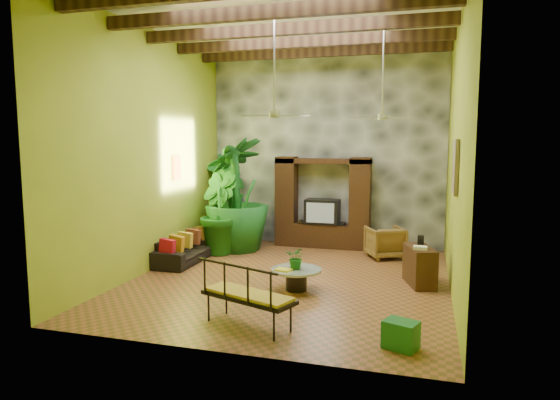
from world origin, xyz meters
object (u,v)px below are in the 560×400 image
(ceiling_fan_back, at_px, (382,107))
(side_console, at_px, (420,266))
(wicker_armchair, at_px, (385,242))
(tall_plant_a, at_px, (227,197))
(sofa, at_px, (185,250))
(coffee_table, at_px, (296,276))
(green_bin, at_px, (401,335))
(entertainment_center, at_px, (322,210))
(ceiling_fan_front, at_px, (274,103))
(iron_bench, at_px, (246,293))
(tall_plant_c, at_px, (237,194))
(tall_plant_b, at_px, (217,212))

(ceiling_fan_back, xyz_separation_m, side_console, (0.85, -0.85, -3.04))
(wicker_armchair, height_order, tall_plant_a, tall_plant_a)
(sofa, xyz_separation_m, coffee_table, (2.94, -1.36, -0.02))
(wicker_armchair, xyz_separation_m, green_bin, (0.61, -5.11, -0.18))
(entertainment_center, bearing_deg, tall_plant_a, 179.70)
(ceiling_fan_front, xyz_separation_m, ceiling_fan_back, (1.80, 1.60, 0.00))
(iron_bench, bearing_deg, green_bin, 18.43)
(side_console, bearing_deg, sofa, 158.14)
(wicker_armchair, bearing_deg, green_bin, 70.70)
(side_console, bearing_deg, tall_plant_c, 139.90)
(sofa, xyz_separation_m, green_bin, (4.90, -3.45, -0.09))
(tall_plant_b, relative_size, green_bin, 4.74)
(coffee_table, bearing_deg, sofa, 155.10)
(sofa, xyz_separation_m, iron_bench, (2.71, -3.37, 0.26))
(side_console, bearing_deg, iron_bench, -146.18)
(entertainment_center, relative_size, iron_bench, 1.55)
(ceiling_fan_front, bearing_deg, green_bin, -43.45)
(ceiling_fan_front, distance_m, tall_plant_c, 3.70)
(wicker_armchair, relative_size, tall_plant_a, 0.34)
(ceiling_fan_front, relative_size, tall_plant_b, 0.92)
(tall_plant_c, distance_m, coffee_table, 3.77)
(ceiling_fan_front, xyz_separation_m, coffee_table, (0.49, -0.23, -3.15))
(tall_plant_b, bearing_deg, entertainment_center, 31.51)
(wicker_armchair, relative_size, side_console, 0.88)
(wicker_armchair, xyz_separation_m, side_console, (0.80, -2.04, -0.00))
(tall_plant_a, height_order, green_bin, tall_plant_a)
(iron_bench, height_order, side_console, iron_bench)
(entertainment_center, bearing_deg, coffee_table, -85.62)
(iron_bench, bearing_deg, side_console, 71.96)
(tall_plant_b, bearing_deg, tall_plant_c, 52.54)
(coffee_table, bearing_deg, iron_bench, -96.54)
(entertainment_center, height_order, ceiling_fan_back, ceiling_fan_back)
(tall_plant_b, distance_m, side_console, 4.98)
(side_console, bearing_deg, green_bin, -111.13)
(entertainment_center, distance_m, tall_plant_b, 2.68)
(tall_plant_b, xyz_separation_m, iron_bench, (2.35, -4.37, -0.47))
(sofa, height_order, coffee_table, sofa)
(coffee_table, xyz_separation_m, side_console, (2.16, 0.98, 0.11))
(entertainment_center, height_order, iron_bench, entertainment_center)
(ceiling_fan_back, distance_m, tall_plant_c, 4.19)
(coffee_table, bearing_deg, entertainment_center, 94.38)
(wicker_armchair, distance_m, coffee_table, 3.31)
(entertainment_center, distance_m, ceiling_fan_back, 3.50)
(green_bin, bearing_deg, iron_bench, 177.81)
(green_bin, bearing_deg, side_console, 86.40)
(ceiling_fan_front, bearing_deg, ceiling_fan_back, 41.63)
(green_bin, bearing_deg, ceiling_fan_back, 99.44)
(entertainment_center, relative_size, sofa, 1.26)
(coffee_table, bearing_deg, tall_plant_c, 128.60)
(wicker_armchair, height_order, side_console, wicker_armchair)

